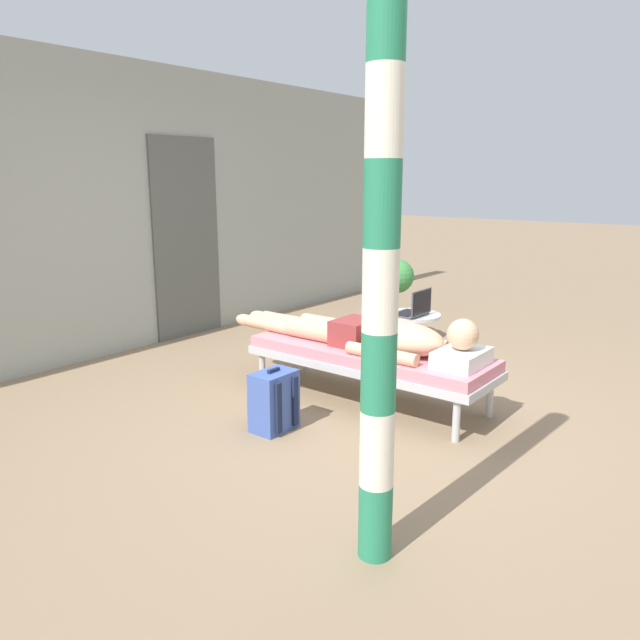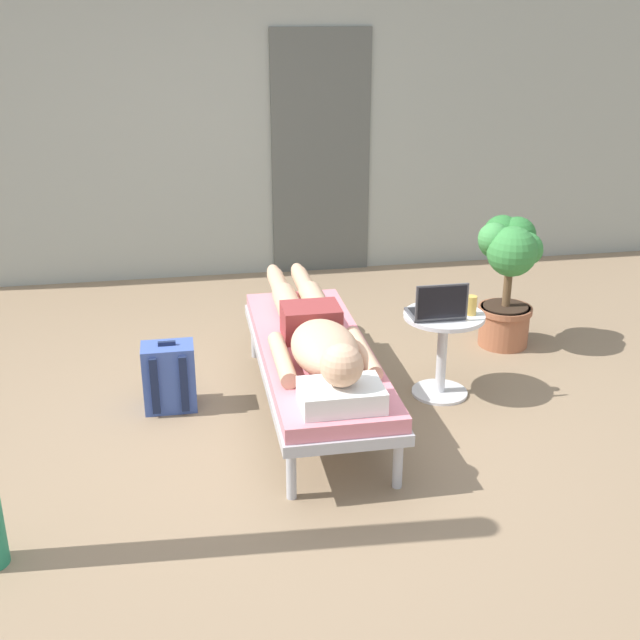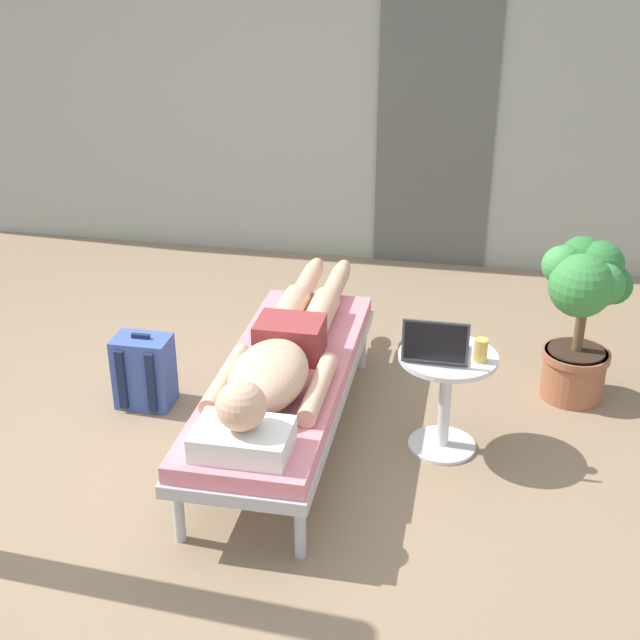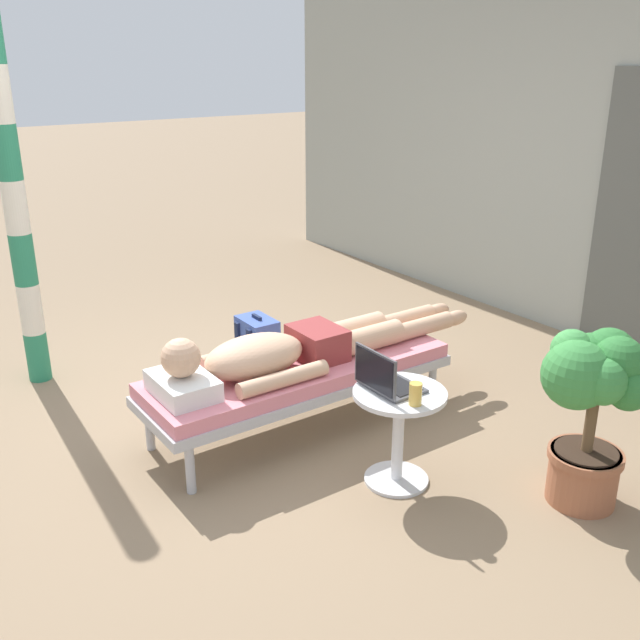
{
  "view_description": "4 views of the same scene",
  "coord_description": "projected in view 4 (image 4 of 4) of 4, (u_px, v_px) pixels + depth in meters",
  "views": [
    {
      "loc": [
        -3.47,
        -2.27,
        1.65
      ],
      "look_at": [
        -0.01,
        0.43,
        0.63
      ],
      "focal_mm": 34.63,
      "sensor_mm": 36.0,
      "label": 1
    },
    {
      "loc": [
        -0.5,
        -3.97,
        2.25
      ],
      "look_at": [
        0.24,
        0.14,
        0.58
      ],
      "focal_mm": 45.2,
      "sensor_mm": 36.0,
      "label": 2
    },
    {
      "loc": [
        1.1,
        -3.45,
        2.44
      ],
      "look_at": [
        0.38,
        0.21,
        0.66
      ],
      "focal_mm": 48.17,
      "sensor_mm": 36.0,
      "label": 3
    },
    {
      "loc": [
        3.44,
        -1.98,
        2.13
      ],
      "look_at": [
        0.17,
        0.32,
        0.64
      ],
      "focal_mm": 40.35,
      "sensor_mm": 36.0,
      "label": 4
    }
  ],
  "objects": [
    {
      "name": "laptop",
      "position": [
        385.0,
        379.0,
        3.62
      ],
      "size": [
        0.31,
        0.24,
        0.23
      ],
      "color": "#4C4C51",
      "rests_on": "side_table"
    },
    {
      "name": "person_reclining",
      "position": [
        290.0,
        350.0,
        4.15
      ],
      "size": [
        0.53,
        2.17,
        0.32
      ],
      "color": "white",
      "rests_on": "lounge_chair"
    },
    {
      "name": "potted_plant",
      "position": [
        592.0,
        395.0,
        3.44
      ],
      "size": [
        0.49,
        0.51,
        0.9
      ],
      "color": "#9E5B3D",
      "rests_on": "ground"
    },
    {
      "name": "house_wall_back",
      "position": [
        601.0,
        163.0,
        5.36
      ],
      "size": [
        7.6,
        0.2,
        2.7
      ],
      "primitive_type": "cube",
      "color": "#999E93",
      "rests_on": "ground"
    },
    {
      "name": "side_table",
      "position": [
        399.0,
        421.0,
        3.68
      ],
      "size": [
        0.48,
        0.48,
        0.52
      ],
      "color": "silver",
      "rests_on": "ground"
    },
    {
      "name": "lounge_chair",
      "position": [
        299.0,
        374.0,
        4.24
      ],
      "size": [
        0.63,
        1.88,
        0.42
      ],
      "color": "#B7B7BC",
      "rests_on": "ground"
    },
    {
      "name": "porch_post",
      "position": [
        15.0,
        207.0,
        4.57
      ],
      "size": [
        0.15,
        0.15,
        2.41
      ],
      "color": "#267F59",
      "rests_on": "ground"
    },
    {
      "name": "backpack",
      "position": [
        258.0,
        346.0,
        5.04
      ],
      "size": [
        0.3,
        0.26,
        0.42
      ],
      "color": "#3F59A5",
      "rests_on": "ground"
    },
    {
      "name": "ground_plane",
      "position": [
        261.0,
        419.0,
        4.45
      ],
      "size": [
        40.0,
        40.0,
        0.0
      ],
      "primitive_type": "plane",
      "color": "#8C7256"
    },
    {
      "name": "drink_glass",
      "position": [
        415.0,
        394.0,
        3.47
      ],
      "size": [
        0.06,
        0.06,
        0.11
      ],
      "primitive_type": "cylinder",
      "color": "gold",
      "rests_on": "side_table"
    }
  ]
}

